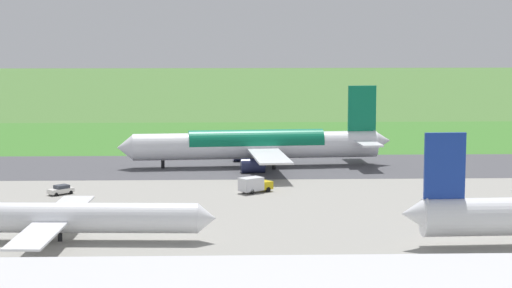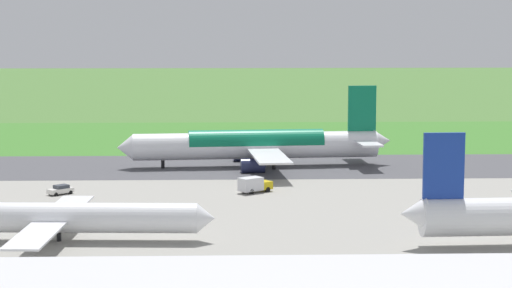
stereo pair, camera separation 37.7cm
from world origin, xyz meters
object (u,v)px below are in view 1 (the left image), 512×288
airliner_main (258,145)px  no_stopping_sign (228,136)px  traffic_cone_orange (199,139)px  airliner_parked_mid (58,217)px  service_truck_baggage (254,185)px  service_car_ops (61,190)px

airliner_main → no_stopping_sign: 39.86m
traffic_cone_orange → airliner_parked_mid: bearing=81.8°
airliner_main → no_stopping_sign: bearing=-81.8°
airliner_main → no_stopping_sign: size_ratio=22.43×
service_truck_baggage → no_stopping_sign: size_ratio=2.49×
airliner_parked_mid → traffic_cone_orange: (-15.42, -106.77, -2.97)m
service_truck_baggage → traffic_cone_orange: service_truck_baggage is taller
airliner_parked_mid → traffic_cone_orange: airliner_parked_mid is taller
airliner_parked_mid → traffic_cone_orange: bearing=-98.2°
airliner_parked_mid → service_truck_baggage: bearing=-127.6°
service_truck_baggage → traffic_cone_orange: size_ratio=10.94×
traffic_cone_orange → airliner_main: bearing=106.4°
no_stopping_sign → traffic_cone_orange: bearing=-30.2°
airliner_main → service_truck_baggage: size_ratio=9.00×
airliner_main → airliner_parked_mid: 69.31m
service_car_ops → no_stopping_sign: (-27.84, -68.81, 0.60)m
airliner_main → traffic_cone_orange: 45.49m
no_stopping_sign → airliner_parked_mid: bearing=77.6°
airliner_main → service_truck_baggage: bearing=86.8°
airliner_parked_mid → traffic_cone_orange: 107.92m
service_truck_baggage → service_car_ops: bearing=1.2°
service_car_ops → traffic_cone_orange: size_ratio=7.87×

